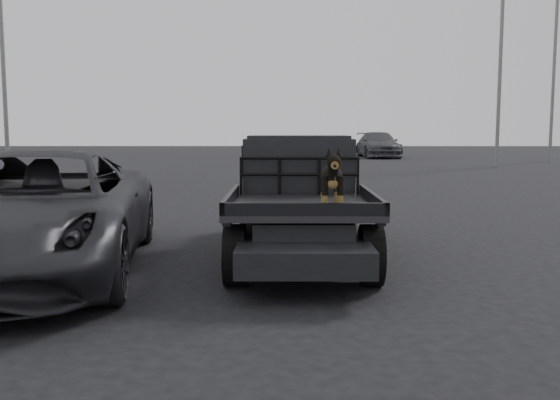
{
  "coord_description": "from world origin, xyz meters",
  "views": [
    {
      "loc": [
        0.35,
        -6.85,
        1.92
      ],
      "look_at": [
        0.31,
        -0.19,
        1.15
      ],
      "focal_mm": 40.0,
      "sensor_mm": 36.0,
      "label": 1
    }
  ],
  "objects_px": {
    "dog": "(332,182)",
    "floodlight_far": "(556,30)",
    "distant_car_b": "(378,145)",
    "flatbed_ute": "(300,227)",
    "parked_suv": "(34,212)",
    "floodlight_mid": "(502,14)"
  },
  "relations": [
    {
      "from": "flatbed_ute",
      "to": "floodlight_mid",
      "type": "bearing_deg",
      "value": 64.59
    },
    {
      "from": "flatbed_ute",
      "to": "floodlight_far",
      "type": "relative_size",
      "value": 0.4
    },
    {
      "from": "parked_suv",
      "to": "distant_car_b",
      "type": "height_order",
      "value": "distant_car_b"
    },
    {
      "from": "dog",
      "to": "floodlight_far",
      "type": "bearing_deg",
      "value": 62.74
    },
    {
      "from": "dog",
      "to": "floodlight_mid",
      "type": "xyz_separation_m",
      "value": [
        9.9,
        23.37,
        6.06
      ]
    },
    {
      "from": "flatbed_ute",
      "to": "parked_suv",
      "type": "bearing_deg",
      "value": -162.94
    },
    {
      "from": "parked_suv",
      "to": "distant_car_b",
      "type": "distance_m",
      "value": 34.38
    },
    {
      "from": "flatbed_ute",
      "to": "distant_car_b",
      "type": "xyz_separation_m",
      "value": [
        5.99,
        31.96,
        0.37
      ]
    },
    {
      "from": "dog",
      "to": "flatbed_ute",
      "type": "bearing_deg",
      "value": 100.07
    },
    {
      "from": "parked_suv",
      "to": "flatbed_ute",
      "type": "bearing_deg",
      "value": 9.39
    },
    {
      "from": "parked_suv",
      "to": "floodlight_mid",
      "type": "distance_m",
      "value": 27.25
    },
    {
      "from": "parked_suv",
      "to": "floodlight_far",
      "type": "height_order",
      "value": "floodlight_far"
    },
    {
      "from": "flatbed_ute",
      "to": "parked_suv",
      "type": "distance_m",
      "value": 3.69
    },
    {
      "from": "distant_car_b",
      "to": "floodlight_far",
      "type": "distance_m",
      "value": 12.34
    },
    {
      "from": "dog",
      "to": "floodlight_far",
      "type": "xyz_separation_m",
      "value": [
        14.68,
        28.49,
        6.08
      ]
    },
    {
      "from": "flatbed_ute",
      "to": "distant_car_b",
      "type": "height_order",
      "value": "distant_car_b"
    },
    {
      "from": "floodlight_far",
      "to": "distant_car_b",
      "type": "bearing_deg",
      "value": 149.48
    },
    {
      "from": "parked_suv",
      "to": "distant_car_b",
      "type": "relative_size",
      "value": 1.03
    },
    {
      "from": "flatbed_ute",
      "to": "parked_suv",
      "type": "xyz_separation_m",
      "value": [
        -3.51,
        -1.08,
        0.36
      ]
    },
    {
      "from": "distant_car_b",
      "to": "flatbed_ute",
      "type": "bearing_deg",
      "value": -103.03
    },
    {
      "from": "dog",
      "to": "distant_car_b",
      "type": "xyz_separation_m",
      "value": [
        5.66,
        33.8,
        -0.46
      ]
    },
    {
      "from": "parked_suv",
      "to": "floodlight_far",
      "type": "xyz_separation_m",
      "value": [
        18.52,
        27.72,
        6.55
      ]
    }
  ]
}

